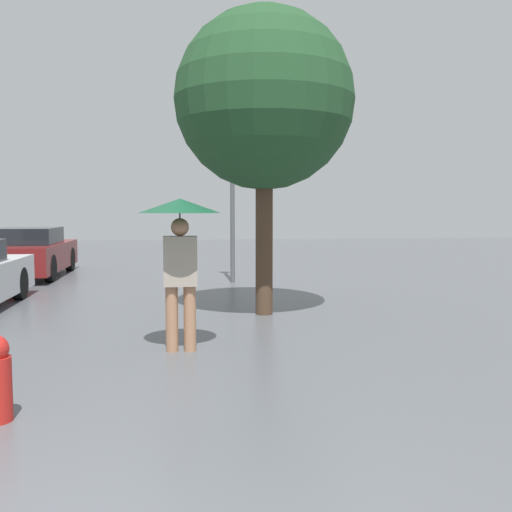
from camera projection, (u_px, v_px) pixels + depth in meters
name	position (u px, v px, depth m)	size (l,w,h in m)	color
pedestrian	(180.00, 234.00, 6.70)	(0.96, 0.96, 1.82)	#9E7051
parked_car_farthest	(30.00, 253.00, 14.34)	(1.63, 3.98, 1.24)	maroon
tree	(264.00, 101.00, 8.94)	(2.83, 2.83, 4.82)	#473323
street_lamp	(232.00, 150.00, 13.00)	(0.32, 0.32, 4.55)	#515456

